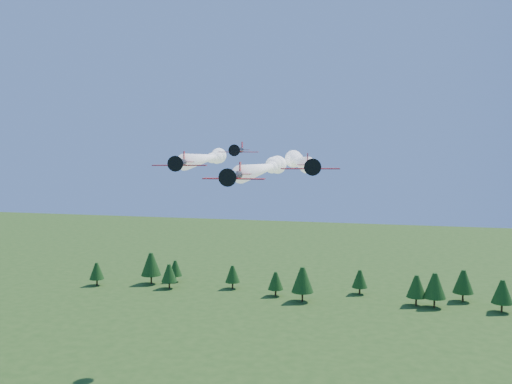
% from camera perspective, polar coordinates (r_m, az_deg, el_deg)
% --- Properties ---
extents(plane_lead, '(9.51, 49.74, 3.70)m').
position_cam_1_polar(plane_lead, '(101.38, 0.92, 2.41)').
color(plane_lead, black).
rests_on(plane_lead, ground).
extents(plane_left, '(18.03, 61.31, 3.70)m').
position_cam_1_polar(plane_left, '(116.80, -4.93, 3.40)').
color(plane_left, black).
rests_on(plane_left, ground).
extents(plane_right, '(15.21, 44.16, 3.70)m').
position_cam_1_polar(plane_right, '(107.03, 4.30, 3.06)').
color(plane_right, black).
rests_on(plane_right, ground).
extents(plane_slot, '(6.45, 7.00, 2.26)m').
position_cam_1_polar(plane_slot, '(89.35, -1.77, 4.20)').
color(plane_slot, black).
rests_on(plane_slot, ground).
extents(treeline, '(174.64, 21.82, 11.63)m').
position_cam_1_polar(treeline, '(193.97, 10.39, -8.67)').
color(treeline, '#382314').
rests_on(treeline, ground).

